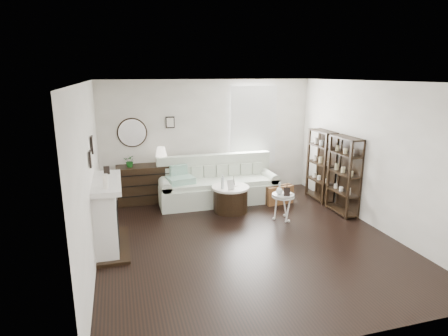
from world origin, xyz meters
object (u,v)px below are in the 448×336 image
object	(u,v)px
dresser	(146,184)
pedestal_table	(283,196)
sofa	(218,186)
drum_table	(230,199)

from	to	relation	value
dresser	pedestal_table	distance (m)	3.11
dresser	sofa	bearing A→B (deg)	-13.95
drum_table	sofa	bearing A→B (deg)	97.11
drum_table	pedestal_table	size ratio (longest dim) A/B	1.47
dresser	pedestal_table	size ratio (longest dim) A/B	2.38
sofa	dresser	xyz separation A→B (m)	(-1.56, 0.39, 0.08)
sofa	dresser	bearing A→B (deg)	166.05
drum_table	pedestal_table	xyz separation A→B (m)	(0.86, -0.74, 0.21)
sofa	pedestal_table	xyz separation A→B (m)	(0.95, -1.46, 0.15)
sofa	pedestal_table	distance (m)	1.74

